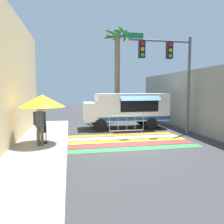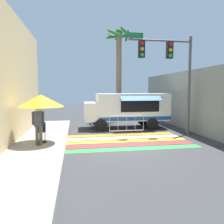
# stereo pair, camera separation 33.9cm
# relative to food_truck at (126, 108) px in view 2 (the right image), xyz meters

# --- Properties ---
(ground_plane) EXTENTS (60.00, 60.00, 0.00)m
(ground_plane) POSITION_rel_food_truck_xyz_m (-0.90, -4.76, -1.39)
(ground_plane) COLOR #38383A
(sidewalk_left) EXTENTS (4.40, 16.00, 0.15)m
(sidewalk_left) POSITION_rel_food_truck_xyz_m (-6.02, -4.76, -1.31)
(sidewalk_left) COLOR #99968E
(sidewalk_left) RESTS_ON ground_plane
(building_left_facade) EXTENTS (0.25, 16.00, 6.31)m
(building_left_facade) POSITION_rel_food_truck_xyz_m (-6.29, -4.76, 1.77)
(building_left_facade) COLOR #DBBC84
(building_left_facade) RESTS_ON ground_plane
(concrete_wall_right) EXTENTS (0.20, 16.00, 3.83)m
(concrete_wall_right) POSITION_rel_food_truck_xyz_m (3.82, -1.76, 0.53)
(concrete_wall_right) COLOR gray
(concrete_wall_right) RESTS_ON ground_plane
(crosswalk_painted) EXTENTS (6.40, 3.60, 0.01)m
(crosswalk_painted) POSITION_rel_food_truck_xyz_m (-0.90, -3.77, -1.38)
(crosswalk_painted) COLOR green
(crosswalk_painted) RESTS_ON ground_plane
(food_truck) EXTENTS (5.60, 2.57, 2.34)m
(food_truck) POSITION_rel_food_truck_xyz_m (0.00, 0.00, 0.00)
(food_truck) COLOR white
(food_truck) RESTS_ON ground_plane
(traffic_signal_pole) EXTENTS (3.77, 0.29, 5.65)m
(traffic_signal_pole) POSITION_rel_food_truck_xyz_m (1.87, -2.74, 2.67)
(traffic_signal_pole) COLOR #515456
(traffic_signal_pole) RESTS_ON ground_plane
(patio_umbrella) EXTENTS (2.05, 2.05, 2.23)m
(patio_umbrella) POSITION_rel_food_truck_xyz_m (-4.90, -4.11, 0.71)
(patio_umbrella) COLOR black
(patio_umbrella) RESTS_ON sidewalk_left
(folding_chair) EXTENTS (0.42, 0.42, 0.88)m
(folding_chair) POSITION_rel_food_truck_xyz_m (-5.02, -3.61, -0.70)
(folding_chair) COLOR #4C4C51
(folding_chair) RESTS_ON sidewalk_left
(vendor_person) EXTENTS (0.53, 0.24, 1.78)m
(vendor_person) POSITION_rel_food_truck_xyz_m (-4.98, -4.56, -0.21)
(vendor_person) COLOR brown
(vendor_person) RESTS_ON sidewalk_left
(barricade_front) EXTENTS (2.08, 0.44, 1.12)m
(barricade_front) POSITION_rel_food_truck_xyz_m (-0.40, -2.04, -0.83)
(barricade_front) COLOR #B7BABF
(barricade_front) RESTS_ON ground_plane
(palm_tree) EXTENTS (2.31, 2.39, 7.47)m
(palm_tree) POSITION_rel_food_truck_xyz_m (0.17, 3.19, 3.38)
(palm_tree) COLOR #7A664C
(palm_tree) RESTS_ON ground_plane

